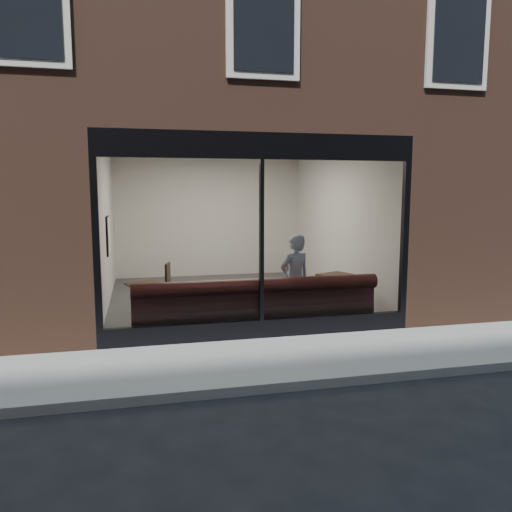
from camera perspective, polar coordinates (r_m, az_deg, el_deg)
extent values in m
plane|color=black|center=(6.18, 5.31, -14.72)|extent=(120.00, 120.00, 0.00)
cube|color=gray|center=(7.07, 2.69, -11.71)|extent=(40.00, 2.00, 0.01)
cube|color=gray|center=(6.11, 5.47, -14.37)|extent=(40.00, 0.10, 0.12)
cube|color=brown|center=(13.57, -21.32, 3.94)|extent=(2.50, 12.00, 3.20)
cube|color=brown|center=(14.55, 9.44, 4.56)|extent=(2.50, 12.00, 3.20)
cube|color=brown|center=(16.53, -6.82, 4.96)|extent=(5.00, 6.00, 3.20)
plane|color=#2D2D30|center=(10.83, -3.12, -4.81)|extent=(6.00, 6.00, 0.00)
plane|color=white|center=(10.61, -3.25, 12.16)|extent=(6.00, 6.00, 0.00)
plane|color=silver|center=(13.55, -5.39, 4.42)|extent=(5.00, 0.00, 5.00)
plane|color=silver|center=(10.46, -16.76, 3.20)|extent=(0.00, 6.00, 6.00)
plane|color=silver|center=(11.30, 9.37, 3.72)|extent=(0.00, 6.00, 6.00)
cube|color=black|center=(7.99, 0.62, -8.32)|extent=(5.00, 0.10, 0.30)
cube|color=black|center=(7.72, 0.65, 12.48)|extent=(5.00, 0.10, 0.40)
cube|color=black|center=(7.73, 0.63, 1.71)|extent=(0.06, 0.10, 2.50)
plane|color=white|center=(7.70, 0.68, 1.69)|extent=(4.80, 0.00, 4.80)
cube|color=#3E1617|center=(8.35, -0.04, -7.10)|extent=(4.00, 0.55, 0.45)
imported|color=#A2BAD9|center=(8.59, 4.47, -2.80)|extent=(0.67, 0.54, 1.59)
cube|color=#301F12|center=(8.70, -12.55, -3.20)|extent=(0.71, 0.71, 0.04)
cube|color=#301F12|center=(9.51, 9.28, -2.20)|extent=(0.77, 0.77, 0.04)
cube|color=#301F12|center=(9.85, -11.07, -4.87)|extent=(0.46, 0.46, 0.04)
cube|color=#301F12|center=(9.78, 2.91, -4.83)|extent=(0.45, 0.45, 0.04)
cube|color=white|center=(10.58, -16.47, 2.23)|extent=(0.02, 0.55, 0.74)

